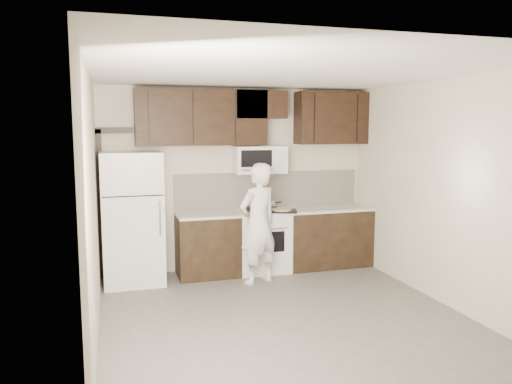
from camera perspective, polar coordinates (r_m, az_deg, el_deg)
name	(u,v)px	position (r m, az deg, el deg)	size (l,w,h in m)	color
floor	(287,321)	(5.71, 3.58, -14.46)	(4.50, 4.50, 0.00)	#585552
back_wall	(237,179)	(7.49, -2.23, 1.47)	(4.00, 4.00, 0.00)	#BFB3A2
ceiling	(289,72)	(5.33, 3.83, 13.58)	(4.50, 4.50, 0.00)	white
counter_run	(281,239)	(7.52, 2.87, -5.43)	(2.95, 0.64, 0.91)	black
stove	(262,240)	(7.42, 0.65, -5.55)	(0.76, 0.66, 0.94)	white
backsplash	(268,189)	(7.64, 1.44, 0.31)	(2.90, 0.02, 0.54)	silver
upper_cabinets	(253,116)	(7.34, -0.34, 8.64)	(3.48, 0.35, 0.78)	black
microwave	(259,160)	(7.36, 0.40, 3.72)	(0.76, 0.42, 0.40)	white
refrigerator	(133,218)	(6.98, -13.92, -2.92)	(0.80, 0.76, 1.80)	white
door_trim	(103,191)	(7.24, -17.04, 0.13)	(0.50, 0.08, 2.12)	black
saucepan	(270,204)	(7.52, 1.65, -1.39)	(0.28, 0.16, 0.16)	silver
baking_tray	(282,211)	(7.24, 2.95, -2.17)	(0.42, 0.32, 0.02)	black
pizza	(282,209)	(7.23, 2.95, -2.00)	(0.29, 0.29, 0.02)	beige
person	(258,224)	(6.77, 0.23, -3.64)	(0.60, 0.40, 1.65)	white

